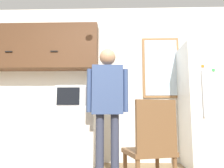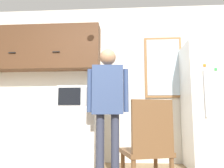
{
  "view_description": "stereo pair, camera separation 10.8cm",
  "coord_description": "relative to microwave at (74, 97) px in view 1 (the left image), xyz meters",
  "views": [
    {
      "loc": [
        0.29,
        -1.72,
        0.79
      ],
      "look_at": [
        0.21,
        1.11,
        1.19
      ],
      "focal_mm": 35.0,
      "sensor_mm": 36.0,
      "label": 1
    },
    {
      "loc": [
        0.4,
        -1.71,
        0.79
      ],
      "look_at": [
        0.21,
        1.11,
        1.19
      ],
      "focal_mm": 35.0,
      "sensor_mm": 36.0,
      "label": 2
    }
  ],
  "objects": [
    {
      "name": "window",
      "position": [
        1.42,
        0.42,
        0.54
      ],
      "size": [
        0.63,
        0.05,
        1.05
      ],
      "color": "olive"
    },
    {
      "name": "upper_cabinets",
      "position": [
        -0.74,
        0.28,
        0.87
      ],
      "size": [
        2.14,
        0.33,
        0.76
      ],
      "color": "#51331E"
    },
    {
      "name": "microwave",
      "position": [
        0.0,
        0.0,
        0.0
      ],
      "size": [
        0.47,
        0.38,
        0.33
      ],
      "color": "white",
      "rests_on": "counter"
    },
    {
      "name": "person",
      "position": [
        0.53,
        -0.38,
        -0.03
      ],
      "size": [
        0.56,
        0.24,
        1.68
      ],
      "rotation": [
        0.0,
        0.0,
        0.05
      ],
      "color": "#33384C",
      "rests_on": "ground_plane"
    },
    {
      "name": "refrigerator",
      "position": [
        2.07,
        0.09,
        -0.12
      ],
      "size": [
        0.78,
        0.7,
        1.86
      ],
      "color": "white",
      "rests_on": "ground_plane"
    },
    {
      "name": "back_wall",
      "position": [
        0.39,
        0.46,
        0.3
      ],
      "size": [
        6.0,
        0.06,
        2.7
      ],
      "color": "silver",
      "rests_on": "ground_plane"
    },
    {
      "name": "counter",
      "position": [
        -0.74,
        0.11,
        -0.61
      ],
      "size": [
        2.14,
        0.65,
        0.89
      ],
      "color": "silver",
      "rests_on": "ground_plane"
    },
    {
      "name": "chair",
      "position": [
        0.98,
        -1.28,
        -0.54
      ],
      "size": [
        0.5,
        0.5,
        0.92
      ],
      "rotation": [
        0.0,
        0.0,
        3.42
      ],
      "color": "brown",
      "rests_on": "ground_plane"
    }
  ]
}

